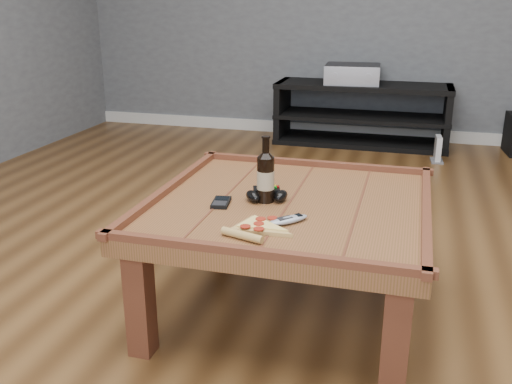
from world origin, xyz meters
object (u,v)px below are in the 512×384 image
(media_console, at_px, (362,115))
(pizza_slice, at_px, (256,228))
(game_controller, at_px, (267,194))
(av_receiver, at_px, (353,74))
(beer_bottle, at_px, (266,176))
(game_console, at_px, (438,150))
(coffee_table, at_px, (290,216))
(remote_control, at_px, (288,220))
(smartphone, at_px, (221,202))

(media_console, xyz_separation_m, pizza_slice, (-0.05, -3.05, 0.21))
(game_controller, xyz_separation_m, av_receiver, (-0.00, 2.75, 0.10))
(media_console, bearing_deg, beer_bottle, -91.85)
(pizza_slice, height_order, game_console, pizza_slice)
(coffee_table, height_order, remote_control, coffee_table)
(coffee_table, xyz_separation_m, pizza_slice, (-0.05, -0.30, 0.07))
(av_receiver, distance_m, game_console, 0.93)
(pizza_slice, relative_size, smartphone, 2.51)
(smartphone, bearing_deg, media_console, 76.59)
(game_console, bearing_deg, beer_bottle, -110.88)
(coffee_table, height_order, game_controller, game_controller)
(beer_bottle, relative_size, remote_control, 1.71)
(game_controller, bearing_deg, media_console, 70.71)
(pizza_slice, relative_size, game_console, 1.54)
(smartphone, distance_m, game_console, 2.62)
(coffee_table, xyz_separation_m, game_controller, (-0.09, -0.01, 0.08))
(media_console, height_order, game_controller, media_console)
(remote_control, bearing_deg, media_console, 134.73)
(media_console, relative_size, beer_bottle, 5.66)
(pizza_slice, height_order, smartphone, pizza_slice)
(media_console, bearing_deg, smartphone, -94.78)
(media_console, xyz_separation_m, beer_bottle, (-0.09, -2.77, 0.30))
(beer_bottle, relative_size, pizza_slice, 0.83)
(coffee_table, distance_m, beer_bottle, 0.18)
(coffee_table, distance_m, av_receiver, 2.75)
(pizza_slice, bearing_deg, coffee_table, 97.54)
(media_console, xyz_separation_m, game_console, (0.61, -0.39, -0.16))
(smartphone, xyz_separation_m, remote_control, (0.28, -0.11, 0.00))
(media_console, height_order, beer_bottle, beer_bottle)
(pizza_slice, bearing_deg, game_console, 92.70)
(beer_bottle, height_order, av_receiver, beer_bottle)
(game_controller, bearing_deg, coffee_table, -14.21)
(game_controller, bearing_deg, smartphone, -166.34)
(av_receiver, height_order, game_console, av_receiver)
(game_controller, relative_size, av_receiver, 0.37)
(smartphone, bearing_deg, remote_control, -30.78)
(beer_bottle, relative_size, game_console, 1.28)
(remote_control, bearing_deg, av_receiver, 136.50)
(pizza_slice, distance_m, smartphone, 0.28)
(media_console, relative_size, av_receiver, 3.10)
(pizza_slice, xyz_separation_m, smartphone, (-0.19, 0.20, -0.00))
(pizza_slice, bearing_deg, smartphone, 149.79)
(beer_bottle, relative_size, smartphone, 2.08)
(media_console, distance_m, remote_control, 2.97)
(pizza_slice, bearing_deg, game_controller, 114.62)
(media_console, xyz_separation_m, game_controller, (-0.09, -2.76, 0.23))
(media_console, relative_size, game_console, 7.23)
(pizza_slice, bearing_deg, beer_bottle, 115.21)
(remote_control, xyz_separation_m, game_console, (0.57, 2.57, -0.37))
(media_console, bearing_deg, game_controller, -91.85)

